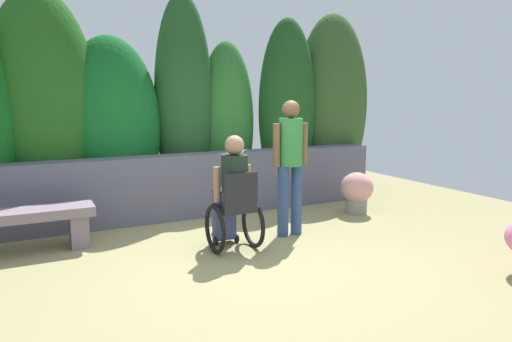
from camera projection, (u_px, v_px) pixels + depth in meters
ground_plane at (254, 258)px, 5.04m from camera, size 10.22×10.22×0.00m
stone_retaining_wall at (192, 185)px, 6.76m from camera, size 6.18×0.38×0.93m
hedge_backdrop at (165, 113)px, 7.02m from camera, size 7.19×1.19×3.33m
stone_bench at (16, 225)px, 5.12m from camera, size 1.66×0.42×0.50m
person_in_wheelchair at (233, 197)px, 5.25m from camera, size 0.53×0.66×1.33m
person_standing_companion at (290, 159)px, 5.73m from camera, size 0.49×0.30×1.71m
flower_pot_terracotta_by_wall at (357, 191)px, 6.94m from camera, size 0.49×0.49×0.63m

